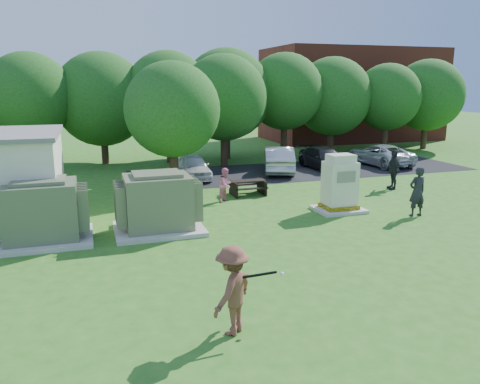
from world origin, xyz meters
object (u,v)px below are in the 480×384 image
object	(u,v)px
batter	(232,290)
person_at_picnic	(226,185)
car_white	(194,167)
person_walking_right	(393,170)
car_silver_b	(380,155)
picnic_table	(248,186)
car_silver_a	(279,159)
person_by_generator	(417,192)
transformer_right	(158,204)
generator_cabinet	(340,187)
car_dark	(324,159)
transformer_left	(42,213)

from	to	relation	value
batter	person_at_picnic	distance (m)	10.98
car_white	person_at_picnic	bearing A→B (deg)	-85.13
person_walking_right	car_silver_b	size ratio (longest dim) A/B	0.40
picnic_table	car_white	world-z (taller)	car_white
car_white	car_silver_a	world-z (taller)	car_silver_a
picnic_table	person_by_generator	bearing A→B (deg)	-46.53
car_white	transformer_right	bearing A→B (deg)	-107.57
person_by_generator	person_at_picnic	bearing A→B (deg)	-35.28
transformer_right	car_silver_b	distance (m)	17.75
person_walking_right	car_silver_a	distance (m)	6.78
car_silver_b	generator_cabinet	bearing A→B (deg)	43.44
car_dark	transformer_right	bearing A→B (deg)	-143.73
transformer_right	car_silver_b	xyz separation A→B (m)	(15.14, 9.26, -0.32)
person_at_picnic	car_silver_a	world-z (taller)	car_silver_a
car_silver_a	car_silver_b	distance (m)	6.98
transformer_right	person_by_generator	world-z (taller)	transformer_right
transformer_left	car_silver_b	size ratio (longest dim) A/B	0.64
person_by_generator	person_walking_right	xyz separation A→B (m)	(2.04, 4.34, -0.02)
batter	car_dark	size ratio (longest dim) A/B	0.43
batter	person_walking_right	size ratio (longest dim) A/B	0.99
generator_cabinet	car_dark	xyz separation A→B (m)	(3.88, 8.59, -0.38)
batter	transformer_right	bearing A→B (deg)	-129.54
batter	car_silver_b	size ratio (longest dim) A/B	0.40
person_at_picnic	picnic_table	bearing A→B (deg)	-6.77
transformer_left	car_white	distance (m)	11.05
generator_cabinet	car_silver_b	size ratio (longest dim) A/B	0.49
picnic_table	car_dark	distance (m)	8.06
car_white	car_dark	xyz separation A→B (m)	(8.00, 0.30, -0.01)
car_silver_a	car_silver_b	size ratio (longest dim) A/B	0.97
picnic_table	person_by_generator	size ratio (longest dim) A/B	0.83
generator_cabinet	car_dark	bearing A→B (deg)	65.67
batter	person_at_picnic	xyz separation A→B (m)	(2.93, 10.58, -0.20)
car_dark	car_silver_b	xyz separation A→B (m)	(4.01, 0.27, 0.02)
transformer_right	car_white	bearing A→B (deg)	70.16
generator_cabinet	picnic_table	bearing A→B (deg)	124.33
car_white	car_dark	distance (m)	8.01
generator_cabinet	batter	bearing A→B (deg)	-131.51
car_silver_b	person_at_picnic	bearing A→B (deg)	22.01
car_silver_a	transformer_left	bearing A→B (deg)	56.23
car_silver_b	picnic_table	bearing A→B (deg)	21.09
person_walking_right	car_silver_a	size ratio (longest dim) A/B	0.42
transformer_right	picnic_table	xyz separation A→B (m)	(4.68, 4.17, -0.54)
transformer_left	car_silver_b	distance (m)	21.00
person_by_generator	person_walking_right	distance (m)	4.80
generator_cabinet	car_silver_a	xyz separation A→B (m)	(0.92, 8.54, -0.25)
generator_cabinet	person_by_generator	distance (m)	2.92
transformer_left	person_at_picnic	size ratio (longest dim) A/B	2.04
batter	transformer_left	bearing A→B (deg)	-103.41
generator_cabinet	car_silver_b	bearing A→B (deg)	48.31
person_at_picnic	car_silver_b	xyz separation A→B (m)	(11.77, 5.96, -0.08)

